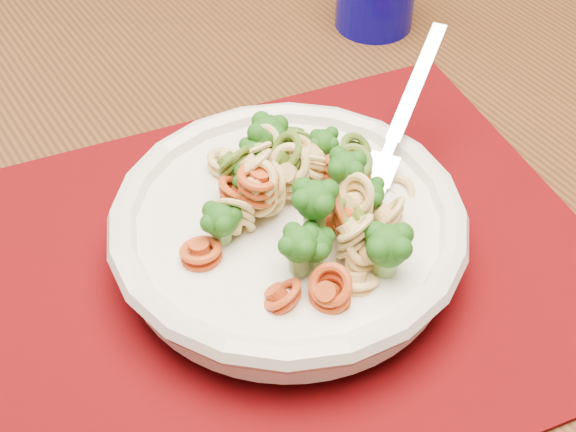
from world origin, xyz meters
TOP-DOWN VIEW (x-y plane):
  - dining_table at (0.05, -0.16)m, footprint 1.44×0.97m
  - placemat at (0.09, -0.32)m, footprint 0.53×0.46m
  - pasta_bowl at (0.11, -0.31)m, footprint 0.25×0.25m
  - pasta_broccoli_heap at (0.11, -0.31)m, footprint 0.21×0.21m
  - fork at (0.19, -0.32)m, footprint 0.17×0.11m

SIDE VIEW (x-z plane):
  - dining_table at x=0.05m, z-range 0.27..1.01m
  - placemat at x=0.09m, z-range 0.74..0.74m
  - pasta_bowl at x=0.11m, z-range 0.74..0.79m
  - fork at x=0.19m, z-range 0.75..0.82m
  - pasta_broccoli_heap at x=0.11m, z-range 0.75..0.82m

